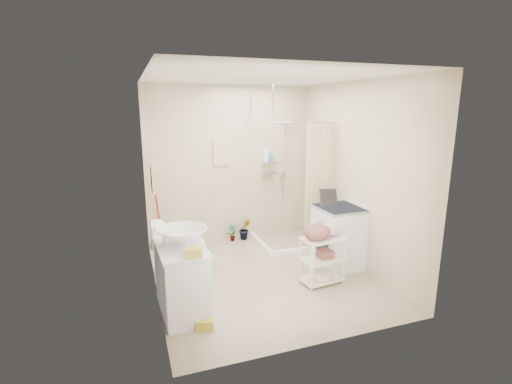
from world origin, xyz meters
The scene contains 23 objects.
floor centered at (0.00, 0.00, 0.00)m, with size 3.20×3.20×0.00m, color tan.
ceiling centered at (0.00, 0.00, 2.60)m, with size 2.80×3.20×0.04m, color silver.
wall_back centered at (0.00, 1.60, 1.30)m, with size 2.80×0.04×2.60m, color beige.
wall_front centered at (0.00, -1.60, 1.30)m, with size 2.80×0.04×2.60m, color beige.
wall_left centered at (-1.40, 0.00, 1.30)m, with size 0.04×3.20×2.60m, color beige.
wall_right centered at (1.40, 0.00, 1.30)m, with size 0.04×3.20×2.60m, color beige.
vanity centered at (-1.16, -0.56, 0.39)m, with size 0.50×0.89×0.78m, color silver.
sink centered at (-1.12, -0.52, 0.87)m, with size 0.53×0.53×0.18m, color silver.
counter_basket centered at (-1.07, -0.92, 0.83)m, with size 0.16×0.13×0.09m, color gold.
floor_basket centered at (-0.99, -0.97, 0.07)m, with size 0.26×0.20×0.14m, color gold.
toilet centered at (-1.04, 0.48, 0.37)m, with size 0.41×0.72×0.74m, color white.
mop centered at (-1.29, 1.49, 0.69)m, with size 0.13×0.13×1.38m, color red, non-canonical shape.
potted_plant_a centered at (-0.03, 1.41, 0.15)m, with size 0.15×0.10×0.29m, color brown.
potted_plant_b centered at (0.20, 1.43, 0.19)m, with size 0.20×0.16×0.37m, color brown.
hanging_towel centered at (-0.15, 1.58, 1.50)m, with size 0.28×0.03×0.42m, color beige.
towel_ring centered at (-1.38, -0.20, 1.47)m, with size 0.04×0.22×0.34m, color #D8CA7F, non-canonical shape.
tp_holder centered at (-1.36, 0.05, 0.72)m, with size 0.08×0.12×0.14m, color white, non-canonical shape.
shower centered at (0.85, 1.05, 1.05)m, with size 1.10×1.10×2.10m, color white, non-canonical shape.
shampoo_bottle_a centered at (0.62, 1.53, 1.45)m, with size 0.10×0.10×0.27m, color white.
shampoo_bottle_b centered at (0.70, 1.53, 1.40)m, with size 0.07×0.07×0.15m, color #32589E.
washing_machine centered at (1.14, -0.06, 0.44)m, with size 0.60×0.62×0.88m, color silver.
laundry_rack centered at (0.65, -0.45, 0.37)m, with size 0.53×0.31×0.74m, color silver, non-canonical shape.
ironing_board centered at (1.05, 0.00, 0.57)m, with size 0.32×0.10×1.14m, color black, non-canonical shape.
Camera 1 is at (-1.63, -4.39, 2.24)m, focal length 26.00 mm.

